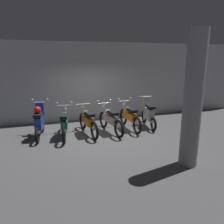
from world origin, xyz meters
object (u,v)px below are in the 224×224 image
motorbike_slot_2 (88,121)px  support_pillar (193,101)px  motorbike_slot_1 (65,123)px  motorbike_slot_3 (110,119)px  motorbike_slot_5 (148,114)px  motorbike_slot_0 (39,121)px  motorbike_slot_4 (130,116)px

motorbike_slot_2 → support_pillar: (2.03, -3.09, 1.20)m
motorbike_slot_1 → motorbike_slot_3: size_ratio=1.00×
motorbike_slot_5 → motorbike_slot_1: bearing=-176.2°
motorbike_slot_3 → motorbike_slot_0: bearing=174.9°
motorbike_slot_1 → motorbike_slot_3: same height
motorbike_slot_5 → motorbike_slot_3: bearing=-171.6°
motorbike_slot_1 → motorbike_slot_2: 0.83m
motorbike_slot_0 → motorbike_slot_4: motorbike_slot_0 is taller
motorbike_slot_4 → motorbike_slot_3: bearing=-167.9°
motorbike_slot_5 → motorbike_slot_4: bearing=-175.4°
motorbike_slot_2 → motorbike_slot_3: (0.84, -0.05, 0.00)m
motorbike_slot_3 → motorbike_slot_4: same height
motorbike_slot_1 → motorbike_slot_2: (0.83, 0.03, -0.00)m
motorbike_slot_0 → support_pillar: (3.70, -3.26, 1.12)m
motorbike_slot_2 → motorbike_slot_3: 0.84m
motorbike_slot_1 → motorbike_slot_5: motorbike_slot_5 is taller
motorbike_slot_0 → motorbike_slot_2: size_ratio=0.86×
motorbike_slot_5 → support_pillar: size_ratio=0.50×
motorbike_slot_3 → motorbike_slot_5: 1.70m
motorbike_slot_0 → motorbike_slot_4: (3.34, -0.04, -0.08)m
motorbike_slot_0 → motorbike_slot_3: bearing=-5.1°
motorbike_slot_4 → motorbike_slot_5: (0.84, 0.07, 0.03)m
support_pillar → motorbike_slot_3: bearing=111.5°
motorbike_slot_1 → motorbike_slot_5: size_ratio=1.16×
motorbike_slot_4 → motorbike_slot_0: bearing=179.3°
motorbike_slot_0 → motorbike_slot_1: (0.84, -0.20, -0.08)m
motorbike_slot_3 → motorbike_slot_4: size_ratio=0.99×
motorbike_slot_0 → motorbike_slot_3: size_ratio=0.87×
motorbike_slot_1 → motorbike_slot_4: 2.51m
motorbike_slot_1 → motorbike_slot_2: size_ratio=1.00×
motorbike_slot_0 → motorbike_slot_4: 3.34m
motorbike_slot_2 → support_pillar: support_pillar is taller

